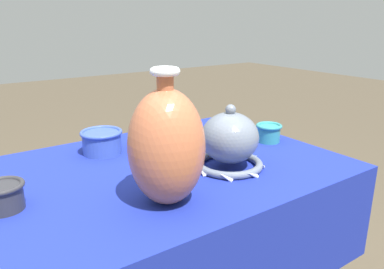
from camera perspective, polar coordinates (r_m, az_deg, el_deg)
display_table at (r=1.14m, az=-4.65°, el=-9.44°), size 1.08×0.74×0.78m
vase_tall_bulbous at (r=0.86m, az=-3.90°, el=-1.82°), size 0.18×0.18×0.32m
vase_dome_bell at (r=1.09m, az=5.75°, el=-1.18°), size 0.21×0.21×0.19m
mosaic_tile_box at (r=1.41m, az=-2.45°, el=1.41°), size 0.13×0.12×0.07m
cup_wide_teal at (r=1.35m, az=11.61°, el=0.37°), size 0.09×0.09×0.06m
cup_wide_cobalt at (r=1.24m, az=-13.58°, el=-0.97°), size 0.14×0.14×0.08m
cup_wide_charcoal at (r=0.96m, az=-26.84°, el=-8.26°), size 0.10×0.10×0.07m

